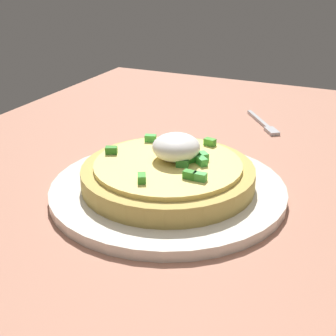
{
  "coord_description": "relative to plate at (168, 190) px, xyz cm",
  "views": [
    {
      "loc": [
        39.98,
        13.11,
        26.55
      ],
      "look_at": [
        -2.62,
        -6.46,
        5.34
      ],
      "focal_mm": 51.67,
      "sensor_mm": 36.0,
      "label": 1
    }
  ],
  "objects": [
    {
      "name": "dining_table",
      "position": [
        2.62,
        6.46,
        -1.67
      ],
      "size": [
        109.79,
        85.62,
        2.19
      ],
      "primitive_type": "cube",
      "color": "#A86F59",
      "rests_on": "ground"
    },
    {
      "name": "plate",
      "position": [
        0.0,
        0.0,
        0.0
      ],
      "size": [
        25.47,
        25.47,
        1.15
      ],
      "primitive_type": "cylinder",
      "color": "silver",
      "rests_on": "dining_table"
    },
    {
      "name": "pizza",
      "position": [
        -0.1,
        0.04,
        2.07
      ],
      "size": [
        18.57,
        18.57,
        5.48
      ],
      "color": "tan",
      "rests_on": "plate"
    },
    {
      "name": "fork",
      "position": [
        -26.45,
        3.87,
        -0.33
      ],
      "size": [
        9.4,
        7.24,
        0.5
      ],
      "rotation": [
        0.0,
        0.0,
        0.63
      ],
      "color": "#B7B7BC",
      "rests_on": "dining_table"
    }
  ]
}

